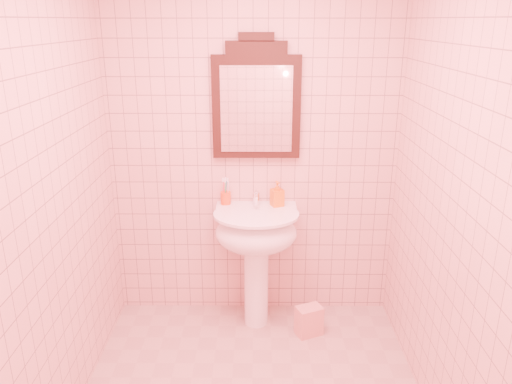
{
  "coord_description": "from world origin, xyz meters",
  "views": [
    {
      "loc": [
        0.03,
        -2.26,
        2.09
      ],
      "look_at": [
        0.02,
        0.55,
        1.12
      ],
      "focal_mm": 35.0,
      "sensor_mm": 36.0,
      "label": 1
    }
  ],
  "objects_px": {
    "pedestal_sink": "(256,240)",
    "towel": "(309,321)",
    "soap_dispenser": "(277,194)",
    "toothbrush_cup": "(226,198)",
    "mirror": "(256,102)"
  },
  "relations": [
    {
      "from": "pedestal_sink",
      "to": "towel",
      "type": "height_order",
      "value": "pedestal_sink"
    },
    {
      "from": "mirror",
      "to": "toothbrush_cup",
      "type": "bearing_deg",
      "value": -171.07
    },
    {
      "from": "soap_dispenser",
      "to": "towel",
      "type": "xyz_separation_m",
      "value": [
        0.22,
        -0.27,
        -0.85
      ]
    },
    {
      "from": "toothbrush_cup",
      "to": "towel",
      "type": "xyz_separation_m",
      "value": [
        0.59,
        -0.3,
        -0.8
      ]
    },
    {
      "from": "mirror",
      "to": "soap_dispenser",
      "type": "relative_size",
      "value": 4.64
    },
    {
      "from": "mirror",
      "to": "soap_dispenser",
      "type": "height_order",
      "value": "mirror"
    },
    {
      "from": "toothbrush_cup",
      "to": "towel",
      "type": "bearing_deg",
      "value": -27.39
    },
    {
      "from": "mirror",
      "to": "toothbrush_cup",
      "type": "height_order",
      "value": "mirror"
    },
    {
      "from": "soap_dispenser",
      "to": "toothbrush_cup",
      "type": "bearing_deg",
      "value": 152.83
    },
    {
      "from": "soap_dispenser",
      "to": "towel",
      "type": "bearing_deg",
      "value": -71.95
    },
    {
      "from": "mirror",
      "to": "pedestal_sink",
      "type": "bearing_deg",
      "value": -90.0
    },
    {
      "from": "towel",
      "to": "mirror",
      "type": "bearing_deg",
      "value": 137.62
    },
    {
      "from": "pedestal_sink",
      "to": "towel",
      "type": "bearing_deg",
      "value": -20.19
    },
    {
      "from": "towel",
      "to": "pedestal_sink",
      "type": "bearing_deg",
      "value": 159.81
    },
    {
      "from": "toothbrush_cup",
      "to": "soap_dispenser",
      "type": "distance_m",
      "value": 0.36
    }
  ]
}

